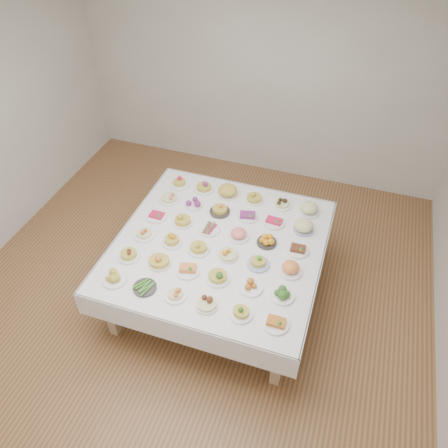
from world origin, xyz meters
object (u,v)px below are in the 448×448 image
(dish_0, at_px, (114,277))
(dish_18, at_px, (157,215))
(display_table, at_px, (219,248))
(dish_35, at_px, (309,208))

(dish_0, bearing_deg, dish_18, 90.35)
(display_table, bearing_deg, dish_18, 168.42)
(dish_0, xyz_separation_m, dish_35, (1.49, 1.50, 0.03))
(dish_0, bearing_deg, dish_35, 45.05)
(dish_18, height_order, dish_35, dish_35)
(dish_18, bearing_deg, display_table, -11.58)
(dish_0, xyz_separation_m, dish_18, (-0.01, 0.91, -0.01))
(display_table, height_order, dish_0, dish_0)
(dish_0, height_order, dish_35, dish_35)
(display_table, distance_m, dish_0, 1.07)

